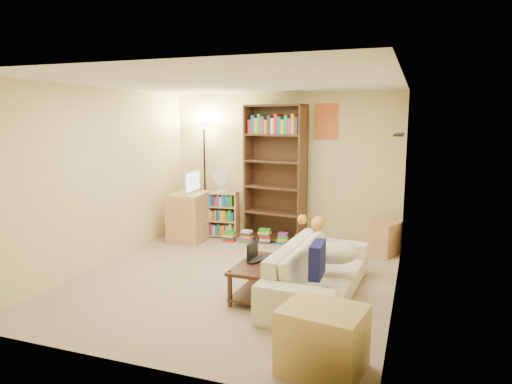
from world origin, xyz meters
TOP-DOWN VIEW (x-y plane):
  - room at (0.00, 0.01)m, footprint 4.50×4.54m
  - sofa at (1.16, -0.22)m, footprint 2.19×1.04m
  - navy_pillow at (1.23, -0.68)m, footprint 0.14×0.41m
  - cream_blanket at (1.31, -0.18)m, footprint 0.57×0.40m
  - tabby_cat at (0.93, 0.60)m, footprint 0.48×0.19m
  - coffee_table at (0.53, -0.47)m, footprint 0.53×0.92m
  - laptop at (0.53, -0.39)m, footprint 0.57×0.54m
  - laptop_screen at (0.40, -0.39)m, footprint 0.02×0.30m
  - mug at (0.69, -0.79)m, footprint 0.16×0.16m
  - tv_remote at (0.64, -0.17)m, footprint 0.09×0.17m
  - tv_stand at (-1.46, 1.53)m, footprint 0.60×0.80m
  - television at (-1.46, 1.53)m, footprint 0.66×0.18m
  - tall_bookshelf at (-0.06, 1.95)m, footprint 1.07×0.49m
  - short_bookshelf at (-1.04, 1.89)m, footprint 0.64×0.32m
  - desk_fan at (-1.00, 1.85)m, footprint 0.28×0.16m
  - floor_lamp at (-1.41, 2.05)m, footprint 0.34×0.34m
  - side_table at (1.72, 1.78)m, footprint 0.58×0.58m
  - end_cabinet at (1.53, -1.80)m, footprint 0.73×0.64m
  - book_stacks at (-0.14, 1.77)m, footprint 1.40×0.38m

SIDE VIEW (x-z plane):
  - book_stacks at x=-0.14m, z-range -0.02..0.22m
  - side_table at x=1.72m, z-range 0.00..0.51m
  - coffee_table at x=0.53m, z-range 0.06..0.46m
  - end_cabinet at x=1.53m, z-range 0.00..0.54m
  - sofa at x=1.16m, z-range 0.00..0.61m
  - short_bookshelf at x=-1.04m, z-range 0.00..0.80m
  - tv_stand at x=-1.46m, z-range 0.00..0.81m
  - tv_remote at x=0.64m, z-range 0.40..0.42m
  - laptop at x=0.53m, z-range 0.40..0.43m
  - mug at x=0.69m, z-range 0.40..0.50m
  - laptop_screen at x=0.40m, z-range 0.42..0.63m
  - cream_blanket at x=1.31m, z-range 0.41..0.65m
  - navy_pillow at x=1.23m, z-range 0.41..0.77m
  - tabby_cat at x=0.93m, z-range 0.61..0.78m
  - television at x=-1.46m, z-range 0.81..1.19m
  - desk_fan at x=-1.00m, z-range 0.82..1.24m
  - tall_bookshelf at x=-0.06m, z-range 0.06..2.36m
  - floor_lamp at x=-1.41m, z-range 0.60..2.62m
  - room at x=0.00m, z-range 0.36..2.88m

